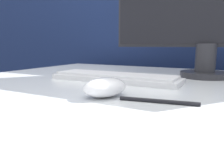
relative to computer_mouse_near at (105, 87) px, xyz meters
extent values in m
cube|color=navy|center=(0.08, 0.86, -0.06)|extent=(5.00, 0.03, 1.35)
ellipsoid|color=white|center=(0.00, 0.00, 0.00)|extent=(0.11, 0.13, 0.04)
cube|color=silver|center=(-0.09, 0.21, -0.01)|extent=(0.42, 0.12, 0.02)
cube|color=silver|center=(-0.09, 0.21, 0.00)|extent=(0.40, 0.11, 0.01)
cylinder|color=#28282D|center=(0.16, 0.43, -0.01)|extent=(0.17, 0.17, 0.02)
cylinder|color=#28282D|center=(0.16, 0.43, 0.05)|extent=(0.07, 0.07, 0.10)
cylinder|color=black|center=(0.12, 0.00, -0.02)|extent=(0.16, 0.03, 0.01)
camera|label=1|loc=(0.24, -0.41, 0.09)|focal=35.00mm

